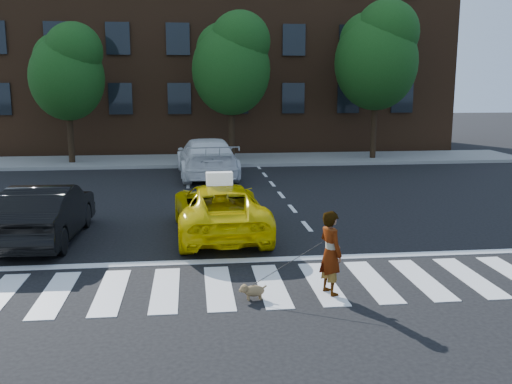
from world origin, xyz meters
TOP-DOWN VIEW (x-y plane):
  - ground at (0.00, 0.00)m, footprint 120.00×120.00m
  - crosswalk at (0.00, 0.00)m, footprint 13.00×2.40m
  - stop_line at (0.00, 1.60)m, footprint 12.00×0.30m
  - sidewalk_far at (0.00, 17.50)m, footprint 30.00×4.00m
  - building at (0.00, 25.00)m, footprint 26.00×10.00m
  - tree_left at (-6.97, 17.00)m, footprint 3.39×3.38m
  - tree_mid at (0.53, 17.00)m, footprint 3.69×3.69m
  - tree_right at (7.53, 17.00)m, footprint 4.00×4.00m
  - taxi at (-0.78, 3.90)m, footprint 2.40×4.82m
  - black_sedan at (-5.00, 3.74)m, footprint 1.64×4.33m
  - white_suv at (-0.83, 12.86)m, footprint 2.60×5.70m
  - woman at (1.01, -0.55)m, footprint 0.55×0.66m
  - dog at (-0.44, -0.68)m, footprint 0.51×0.22m
  - taxi_sign at (-0.78, 3.70)m, footprint 0.66×0.31m

SIDE VIEW (x-z plane):
  - ground at x=0.00m, z-range 0.00..0.00m
  - crosswalk at x=0.00m, z-range 0.00..0.01m
  - stop_line at x=0.00m, z-range 0.00..0.01m
  - sidewalk_far at x=0.00m, z-range 0.00..0.15m
  - dog at x=-0.44m, z-range 0.02..0.32m
  - taxi at x=-0.78m, z-range 0.00..1.31m
  - black_sedan at x=-5.00m, z-range 0.00..1.41m
  - woman at x=1.01m, z-range 0.00..1.56m
  - white_suv at x=-0.83m, z-range 0.00..1.62m
  - taxi_sign at x=-0.78m, z-range 1.31..1.63m
  - tree_left at x=-6.97m, z-range 1.19..7.69m
  - tree_mid at x=0.53m, z-range 1.30..8.40m
  - tree_right at x=7.53m, z-range 1.41..9.11m
  - building at x=0.00m, z-range 0.00..12.00m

